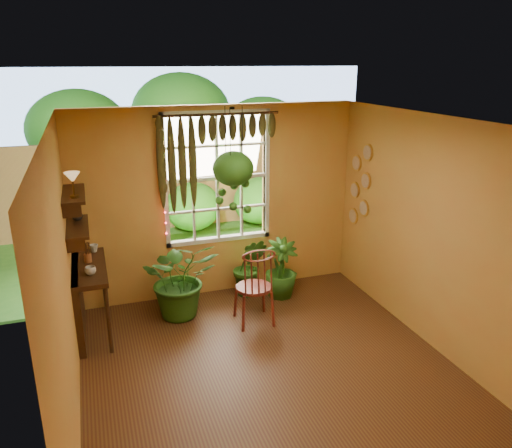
{
  "coord_description": "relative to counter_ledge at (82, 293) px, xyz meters",
  "views": [
    {
      "loc": [
        -1.69,
        -4.31,
        3.26
      ],
      "look_at": [
        0.18,
        1.15,
        1.36
      ],
      "focal_mm": 35.0,
      "sensor_mm": 36.0,
      "label": 1
    }
  ],
  "objects": [
    {
      "name": "shelf_upper",
      "position": [
        0.03,
        0.0,
        1.25
      ],
      "size": [
        0.25,
        0.9,
        0.04
      ],
      "primitive_type": "cube",
      "color": "#3B2110",
      "rests_on": "wall_left"
    },
    {
      "name": "potted_plant_mid",
      "position": [
        2.28,
        0.36,
        -0.11
      ],
      "size": [
        0.59,
        0.53,
        0.88
      ],
      "primitive_type": "imported",
      "rotation": [
        0.0,
        0.0,
        -0.35
      ],
      "color": "#1E5516",
      "rests_on": "floor"
    },
    {
      "name": "shelf_lower",
      "position": [
        0.03,
        0.0,
        0.85
      ],
      "size": [
        0.25,
        0.9,
        0.04
      ],
      "primitive_type": "cube",
      "color": "#3B2110",
      "rests_on": "wall_left"
    },
    {
      "name": "windsor_chair",
      "position": [
        2.08,
        -0.43,
        -0.19
      ],
      "size": [
        0.48,
        0.51,
        1.24
      ],
      "rotation": [
        0.0,
        0.0,
        -0.03
      ],
      "color": "maroon",
      "rests_on": "floor"
    },
    {
      "name": "window",
      "position": [
        1.91,
        0.68,
        1.15
      ],
      "size": [
        1.52,
        0.1,
        1.86
      ],
      "color": "silver",
      "rests_on": "wall_back"
    },
    {
      "name": "wall_back",
      "position": [
        1.91,
        0.65,
        0.8
      ],
      "size": [
        4.0,
        0.0,
        4.0
      ],
      "primitive_type": "plane",
      "rotation": [
        1.57,
        0.0,
        0.0
      ],
      "color": "gold",
      "rests_on": "floor"
    },
    {
      "name": "brush_jar",
      "position": [
        0.11,
        0.12,
        0.48
      ],
      "size": [
        0.09,
        0.09,
        0.32
      ],
      "color": "brown",
      "rests_on": "counter_ledge"
    },
    {
      "name": "wall_plates",
      "position": [
        3.89,
        0.19,
        1.0
      ],
      "size": [
        0.04,
        0.32,
        1.1
      ],
      "primitive_type": null,
      "color": "#FFF8D0",
      "rests_on": "wall_right"
    },
    {
      "name": "backyard",
      "position": [
        2.15,
        5.27,
        0.73
      ],
      "size": [
        14.0,
        10.0,
        12.0
      ],
      "color": "#245E1A",
      "rests_on": "ground"
    },
    {
      "name": "wall_left",
      "position": [
        -0.09,
        -1.6,
        0.8
      ],
      "size": [
        0.0,
        4.5,
        4.5
      ],
      "primitive_type": "plane",
      "rotation": [
        1.57,
        0.0,
        1.57
      ],
      "color": "gold",
      "rests_on": "floor"
    },
    {
      "name": "wall_right",
      "position": [
        3.91,
        -1.6,
        0.8
      ],
      "size": [
        0.0,
        4.5,
        4.5
      ],
      "primitive_type": "plane",
      "rotation": [
        1.57,
        0.0,
        -1.57
      ],
      "color": "gold",
      "rests_on": "floor"
    },
    {
      "name": "counter_ledge",
      "position": [
        0.0,
        0.0,
        0.0
      ],
      "size": [
        0.4,
        1.2,
        0.9
      ],
      "color": "#3B2110",
      "rests_on": "floor"
    },
    {
      "name": "tiffany_lamp",
      "position": [
        0.05,
        -0.24,
        1.48
      ],
      "size": [
        0.17,
        0.17,
        0.29
      ],
      "color": "#503917",
      "rests_on": "shelf_upper"
    },
    {
      "name": "cup_a",
      "position": [
        0.13,
        -0.28,
        0.4
      ],
      "size": [
        0.16,
        0.16,
        0.1
      ],
      "primitive_type": "imported",
      "rotation": [
        0.0,
        0.0,
        -0.38
      ],
      "color": "silver",
      "rests_on": "counter_ledge"
    },
    {
      "name": "shelf_vase",
      "position": [
        0.04,
        0.23,
        0.93
      ],
      "size": [
        0.15,
        0.15,
        0.13
      ],
      "primitive_type": "imported",
      "rotation": [
        0.0,
        0.0,
        0.15
      ],
      "color": "#B2AD99",
      "rests_on": "shelf_lower"
    },
    {
      "name": "potted_plant_left",
      "position": [
        1.23,
        0.08,
        -0.01
      ],
      "size": [
        1.01,
        0.89,
        1.08
      ],
      "primitive_type": "imported",
      "rotation": [
        0.0,
        0.0,
        -0.04
      ],
      "color": "#1E5516",
      "rests_on": "floor"
    },
    {
      "name": "string_lights",
      "position": [
        1.15,
        0.59,
        1.2
      ],
      "size": [
        0.03,
        0.03,
        1.54
      ],
      "primitive_type": null,
      "color": "#FF2633",
      "rests_on": "window"
    },
    {
      "name": "ceiling",
      "position": [
        1.91,
        -1.6,
        2.15
      ],
      "size": [
        4.5,
        4.5,
        0.0
      ],
      "primitive_type": "plane",
      "rotation": [
        3.14,
        0.0,
        0.0
      ],
      "color": "white",
      "rests_on": "wall_back"
    },
    {
      "name": "potted_plant_right",
      "position": [
        2.68,
        0.18,
        -0.13
      ],
      "size": [
        0.53,
        0.53,
        0.85
      ],
      "primitive_type": "imported",
      "rotation": [
        0.0,
        0.0,
        -0.11
      ],
      "color": "#1E5516",
      "rests_on": "floor"
    },
    {
      "name": "valance_vine",
      "position": [
        1.82,
        0.56,
        1.73
      ],
      "size": [
        1.7,
        0.12,
        1.1
      ],
      "color": "#3B2110",
      "rests_on": "window"
    },
    {
      "name": "cup_b",
      "position": [
        0.19,
        0.46,
        0.4
      ],
      "size": [
        0.11,
        0.11,
        0.1
      ],
      "primitive_type": "imported",
      "rotation": [
        0.0,
        0.0,
        -0.07
      ],
      "color": "beige",
      "rests_on": "counter_ledge"
    },
    {
      "name": "floor",
      "position": [
        1.91,
        -1.6,
        -0.55
      ],
      "size": [
        4.5,
        4.5,
        0.0
      ],
      "primitive_type": "plane",
      "color": "#523417",
      "rests_on": "ground"
    },
    {
      "name": "hanging_basket",
      "position": [
        2.04,
        0.32,
        1.3
      ],
      "size": [
        0.55,
        0.55,
        1.41
      ],
      "color": "black",
      "rests_on": "ceiling"
    }
  ]
}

